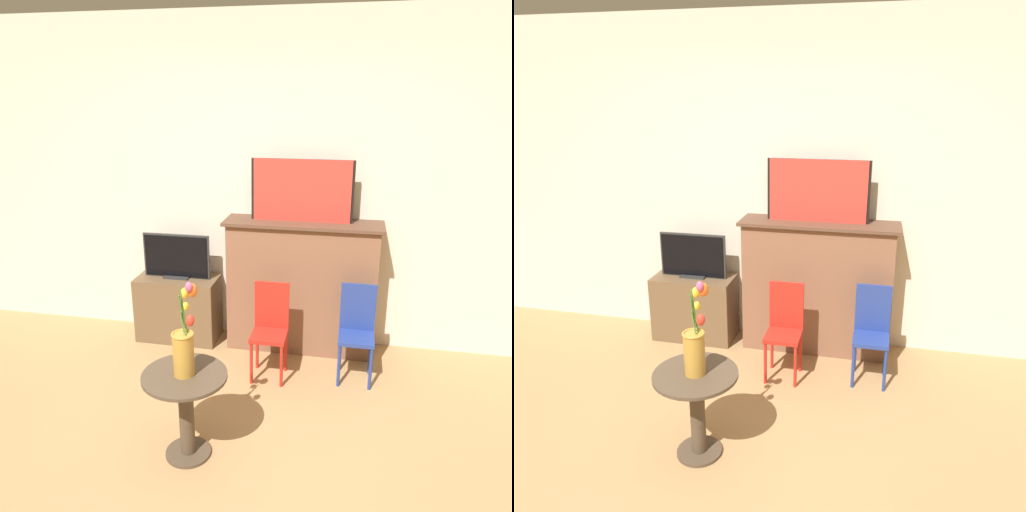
% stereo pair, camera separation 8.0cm
% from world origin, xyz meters
% --- Properties ---
extents(wall_back, '(8.00, 0.06, 2.70)m').
position_xyz_m(wall_back, '(0.00, 2.13, 1.35)').
color(wall_back, beige).
rests_on(wall_back, ground).
extents(fireplace_mantel, '(1.27, 0.37, 1.11)m').
position_xyz_m(fireplace_mantel, '(0.29, 1.94, 0.57)').
color(fireplace_mantel, brown).
rests_on(fireplace_mantel, ground).
extents(painting, '(0.81, 0.03, 0.49)m').
position_xyz_m(painting, '(0.27, 1.94, 1.35)').
color(painting, black).
rests_on(painting, fireplace_mantel).
extents(tv_stand, '(0.70, 0.36, 0.57)m').
position_xyz_m(tv_stand, '(-0.78, 1.90, 0.28)').
color(tv_stand, brown).
rests_on(tv_stand, ground).
extents(tv_monitor, '(0.58, 0.12, 0.38)m').
position_xyz_m(tv_monitor, '(-0.78, 1.91, 0.75)').
color(tv_monitor, '#2D2D2D').
rests_on(tv_monitor, tv_stand).
extents(chair_red, '(0.26, 0.26, 0.73)m').
position_xyz_m(chair_red, '(0.11, 1.46, 0.41)').
color(chair_red, red).
rests_on(chair_red, ground).
extents(chair_blue, '(0.26, 0.26, 0.73)m').
position_xyz_m(chair_blue, '(0.76, 1.55, 0.41)').
color(chair_blue, navy).
rests_on(chair_blue, ground).
extents(side_table, '(0.50, 0.50, 0.55)m').
position_xyz_m(side_table, '(-0.22, 0.46, 0.36)').
color(side_table, '#4C3D2D').
rests_on(side_table, ground).
extents(vase_tulips, '(0.15, 0.17, 0.55)m').
position_xyz_m(vase_tulips, '(-0.21, 0.47, 0.74)').
color(vase_tulips, '#B78433').
rests_on(vase_tulips, side_table).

